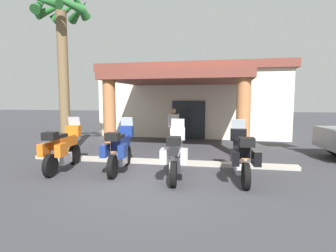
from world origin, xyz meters
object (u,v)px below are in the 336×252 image
object	(u,v)px
motel_building	(195,99)
motorcycle_black	(242,155)
motorcycle_orange	(63,148)
motorcycle_blue	(120,149)
palm_tree_roadside	(62,37)
motorcycle_silver	(176,154)
pedestrian	(174,124)

from	to	relation	value
motel_building	motorcycle_black	xyz separation A→B (m)	(2.14, -10.39, -1.46)
motorcycle_orange	motorcycle_blue	bearing A→B (deg)	-88.54
motorcycle_orange	palm_tree_roadside	xyz separation A→B (m)	(-1.09, 1.99, 3.83)
motel_building	motorcycle_blue	distance (m)	10.33
motel_building	palm_tree_roadside	xyz separation A→B (m)	(-4.31, -8.33, 2.37)
motorcycle_silver	palm_tree_roadside	bearing A→B (deg)	59.97
motorcycle_black	motel_building	bearing A→B (deg)	8.10
motorcycle_silver	motorcycle_black	distance (m)	1.79
motorcycle_orange	motorcycle_black	bearing A→B (deg)	-95.56
motel_building	palm_tree_roadside	size ratio (longest dim) A/B	1.89
motel_building	motorcycle_orange	xyz separation A→B (m)	(-3.22, -10.32, -1.46)
motel_building	motorcycle_silver	world-z (taller)	motel_building
motorcycle_silver	motorcycle_orange	bearing A→B (deg)	81.83
motel_building	motorcycle_blue	world-z (taller)	motel_building
motorcycle_blue	pedestrian	size ratio (longest dim) A/B	1.25
motorcycle_black	pedestrian	xyz separation A→B (m)	(-2.66, 4.77, 0.33)
motorcycle_black	palm_tree_roadside	size ratio (longest dim) A/B	0.35
motorcycle_black	motorcycle_blue	bearing A→B (deg)	82.21
motorcycle_orange	motorcycle_blue	size ratio (longest dim) A/B	1.00
pedestrian	motorcycle_black	bearing A→B (deg)	4.59
motel_building	motorcycle_black	size ratio (longest dim) A/B	5.34
motorcycle_black	pedestrian	distance (m)	5.47
motel_building	motorcycle_silver	size ratio (longest dim) A/B	5.34
motorcycle_black	pedestrian	bearing A→B (deg)	25.63
motorcycle_orange	palm_tree_roadside	distance (m)	4.45
motorcycle_blue	motorcycle_black	bearing A→B (deg)	-98.80
motorcycle_orange	motel_building	bearing A→B (deg)	-22.16
motorcycle_blue	palm_tree_roadside	distance (m)	5.11
motorcycle_silver	motel_building	bearing A→B (deg)	-2.88
pedestrian	motorcycle_orange	bearing A→B (deg)	-54.47
motorcycle_orange	palm_tree_roadside	size ratio (longest dim) A/B	0.35
motorcycle_blue	motorcycle_black	size ratio (longest dim) A/B	1.00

